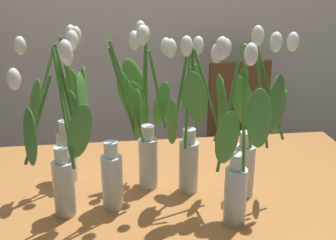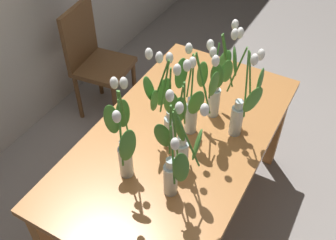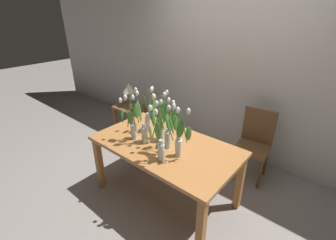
{
  "view_description": "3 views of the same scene",
  "coord_description": "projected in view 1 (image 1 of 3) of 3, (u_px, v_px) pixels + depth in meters",
  "views": [
    {
      "loc": [
        -0.18,
        -1.4,
        1.49
      ],
      "look_at": [
        -0.01,
        -0.06,
        1.02
      ],
      "focal_mm": 47.14,
      "sensor_mm": 36.0,
      "label": 1
    },
    {
      "loc": [
        -1.33,
        -0.68,
        2.29
      ],
      "look_at": [
        -0.04,
        0.04,
        0.87
      ],
      "focal_mm": 41.92,
      "sensor_mm": 36.0,
      "label": 2
    },
    {
      "loc": [
        1.43,
        -1.66,
        2.08
      ],
      "look_at": [
        0.0,
        0.04,
        1.01
      ],
      "focal_mm": 25.02,
      "sensor_mm": 36.0,
      "label": 3
    }
  ],
  "objects": [
    {
      "name": "dining_table",
      "position": [
        168.0,
        209.0,
        1.61
      ],
      "size": [
        1.6,
        0.9,
        0.74
      ],
      "color": "#B7753D",
      "rests_on": "ground"
    },
    {
      "name": "tulip_vase_0",
      "position": [
        64.0,
        149.0,
        1.31
      ],
      "size": [
        0.23,
        0.25,
        0.57
      ],
      "color": "silver",
      "rests_on": "dining_table"
    },
    {
      "name": "tulip_vase_1",
      "position": [
        251.0,
        138.0,
        1.44
      ],
      "size": [
        0.27,
        0.17,
        0.57
      ],
      "color": "silver",
      "rests_on": "dining_table"
    },
    {
      "name": "tulip_vase_2",
      "position": [
        238.0,
        157.0,
        1.28
      ],
      "size": [
        0.19,
        0.27,
        0.59
      ],
      "color": "silver",
      "rests_on": "dining_table"
    },
    {
      "name": "tulip_vase_3",
      "position": [
        65.0,
        125.0,
        1.56
      ],
      "size": [
        0.22,
        0.24,
        0.56
      ],
      "color": "silver",
      "rests_on": "dining_table"
    },
    {
      "name": "tulip_vase_4",
      "position": [
        119.0,
        151.0,
        1.41
      ],
      "size": [
        0.16,
        0.16,
        0.58
      ],
      "color": "silver",
      "rests_on": "dining_table"
    },
    {
      "name": "tulip_vase_5",
      "position": [
        192.0,
        129.0,
        1.46
      ],
      "size": [
        0.21,
        0.25,
        0.56
      ],
      "color": "silver",
      "rests_on": "dining_table"
    },
    {
      "name": "tulip_vase_6",
      "position": [
        147.0,
        128.0,
        1.54
      ],
      "size": [
        0.2,
        0.16,
        0.57
      ],
      "color": "silver",
      "rests_on": "dining_table"
    },
    {
      "name": "dining_chair",
      "position": [
        244.0,
        130.0,
        2.73
      ],
      "size": [
        0.45,
        0.45,
        0.93
      ],
      "color": "brown",
      "rests_on": "ground"
    }
  ]
}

